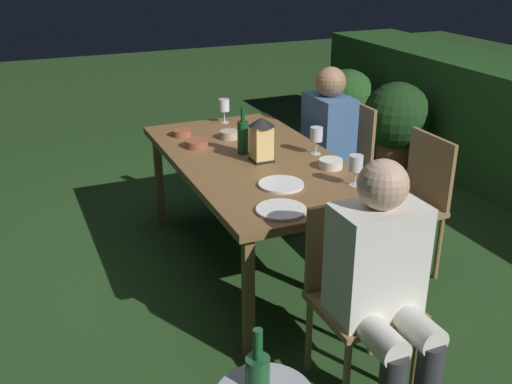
{
  "coord_description": "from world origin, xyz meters",
  "views": [
    {
      "loc": [
        3.11,
        -1.34,
        1.95
      ],
      "look_at": [
        0.0,
        0.0,
        0.51
      ],
      "focal_mm": 42.14,
      "sensor_mm": 36.0,
      "label": 1
    }
  ],
  "objects_px": {
    "wine_glass_a": "(356,165)",
    "plate_a": "(281,210)",
    "bowl_bread": "(229,134)",
    "wine_glass_b": "(316,136)",
    "bowl_olives": "(181,133)",
    "wine_glass_c": "(224,106)",
    "person_in_cream": "(384,280)",
    "chair_side_right_a": "(343,157)",
    "plate_b": "(281,184)",
    "dining_table": "(256,167)",
    "bowl_dip": "(331,163)",
    "lantern_centerpiece": "(262,137)",
    "potted_plant_corner": "(396,121)",
    "bowl_salad": "(196,143)",
    "potted_plant_by_hedge": "(347,102)",
    "person_in_blue": "(320,140)",
    "green_bottle_on_table": "(243,136)",
    "chair_side_right_b": "(412,198)",
    "chair_head_far": "(356,288)"
  },
  "relations": [
    {
      "from": "wine_glass_b",
      "to": "bowl_olives",
      "type": "xyz_separation_m",
      "value": [
        -0.68,
        -0.65,
        -0.09
      ]
    },
    {
      "from": "wine_glass_a",
      "to": "bowl_salad",
      "type": "bearing_deg",
      "value": -148.56
    },
    {
      "from": "chair_side_right_a",
      "to": "person_in_blue",
      "type": "xyz_separation_m",
      "value": [
        0.0,
        -0.2,
        0.15
      ]
    },
    {
      "from": "dining_table",
      "to": "chair_side_right_b",
      "type": "xyz_separation_m",
      "value": [
        0.41,
        0.86,
        -0.19
      ]
    },
    {
      "from": "bowl_bread",
      "to": "potted_plant_by_hedge",
      "type": "xyz_separation_m",
      "value": [
        -1.42,
        1.78,
        -0.3
      ]
    },
    {
      "from": "person_in_blue",
      "to": "potted_plant_by_hedge",
      "type": "relative_size",
      "value": 1.48
    },
    {
      "from": "bowl_bread",
      "to": "wine_glass_b",
      "type": "bearing_deg",
      "value": 37.11
    },
    {
      "from": "bowl_bread",
      "to": "potted_plant_corner",
      "type": "distance_m",
      "value": 1.9
    },
    {
      "from": "plate_a",
      "to": "bowl_bread",
      "type": "relative_size",
      "value": 2.01
    },
    {
      "from": "chair_side_right_b",
      "to": "wine_glass_c",
      "type": "relative_size",
      "value": 5.15
    },
    {
      "from": "potted_plant_corner",
      "to": "person_in_cream",
      "type": "bearing_deg",
      "value": -36.7
    },
    {
      "from": "bowl_salad",
      "to": "potted_plant_corner",
      "type": "distance_m",
      "value": 2.16
    },
    {
      "from": "wine_glass_a",
      "to": "wine_glass_c",
      "type": "height_order",
      "value": "same"
    },
    {
      "from": "chair_side_right_a",
      "to": "bowl_salad",
      "type": "distance_m",
      "value": 1.16
    },
    {
      "from": "bowl_olives",
      "to": "bowl_dip",
      "type": "height_order",
      "value": "bowl_dip"
    },
    {
      "from": "dining_table",
      "to": "bowl_olives",
      "type": "height_order",
      "value": "bowl_olives"
    },
    {
      "from": "wine_glass_a",
      "to": "potted_plant_corner",
      "type": "xyz_separation_m",
      "value": [
        -1.63,
        1.45,
        -0.37
      ]
    },
    {
      "from": "bowl_salad",
      "to": "person_in_blue",
      "type": "bearing_deg",
      "value": 93.84
    },
    {
      "from": "lantern_centerpiece",
      "to": "plate_b",
      "type": "distance_m",
      "value": 0.42
    },
    {
      "from": "bowl_bread",
      "to": "potted_plant_by_hedge",
      "type": "bearing_deg",
      "value": 128.63
    },
    {
      "from": "wine_glass_a",
      "to": "plate_a",
      "type": "distance_m",
      "value": 0.53
    },
    {
      "from": "bowl_salad",
      "to": "lantern_centerpiece",
      "type": "bearing_deg",
      "value": 34.63
    },
    {
      "from": "bowl_dip",
      "to": "potted_plant_corner",
      "type": "height_order",
      "value": "potted_plant_corner"
    },
    {
      "from": "chair_side_right_a",
      "to": "wine_glass_b",
      "type": "xyz_separation_m",
      "value": [
        0.48,
        -0.49,
        0.36
      ]
    },
    {
      "from": "chair_side_right_a",
      "to": "wine_glass_a",
      "type": "relative_size",
      "value": 5.15
    },
    {
      "from": "bowl_dip",
      "to": "potted_plant_by_hedge",
      "type": "relative_size",
      "value": 0.17
    },
    {
      "from": "chair_side_right_a",
      "to": "dining_table",
      "type": "bearing_deg",
      "value": -64.79
    },
    {
      "from": "lantern_centerpiece",
      "to": "wine_glass_b",
      "type": "distance_m",
      "value": 0.36
    },
    {
      "from": "bowl_dip",
      "to": "person_in_blue",
      "type": "bearing_deg",
      "value": 155.13
    },
    {
      "from": "person_in_cream",
      "to": "wine_glass_c",
      "type": "relative_size",
      "value": 6.8
    },
    {
      "from": "chair_head_far",
      "to": "wine_glass_c",
      "type": "relative_size",
      "value": 5.15
    },
    {
      "from": "chair_head_far",
      "to": "bowl_olives",
      "type": "relative_size",
      "value": 6.89
    },
    {
      "from": "plate_a",
      "to": "bowl_olives",
      "type": "xyz_separation_m",
      "value": [
        -1.34,
        -0.09,
        0.01
      ]
    },
    {
      "from": "bowl_bread",
      "to": "bowl_dip",
      "type": "bearing_deg",
      "value": 24.57
    },
    {
      "from": "wine_glass_c",
      "to": "bowl_bread",
      "type": "distance_m",
      "value": 0.38
    },
    {
      "from": "potted_plant_by_hedge",
      "to": "plate_b",
      "type": "bearing_deg",
      "value": -38.34
    },
    {
      "from": "wine_glass_b",
      "to": "plate_b",
      "type": "xyz_separation_m",
      "value": [
        0.38,
        -0.41,
        -0.11
      ]
    },
    {
      "from": "wine_glass_a",
      "to": "person_in_cream",
      "type": "bearing_deg",
      "value": -22.86
    },
    {
      "from": "wine_glass_a",
      "to": "potted_plant_corner",
      "type": "relative_size",
      "value": 0.21
    },
    {
      "from": "bowl_dip",
      "to": "potted_plant_by_hedge",
      "type": "height_order",
      "value": "bowl_dip"
    },
    {
      "from": "bowl_olives",
      "to": "potted_plant_by_hedge",
      "type": "distance_m",
      "value": 2.41
    },
    {
      "from": "wine_glass_a",
      "to": "green_bottle_on_table",
      "type": "bearing_deg",
      "value": -153.81
    },
    {
      "from": "wine_glass_b",
      "to": "bowl_bread",
      "type": "xyz_separation_m",
      "value": [
        -0.5,
        -0.38,
        -0.09
      ]
    },
    {
      "from": "person_in_blue",
      "to": "wine_glass_a",
      "type": "distance_m",
      "value": 1.08
    },
    {
      "from": "bowl_bread",
      "to": "wine_glass_c",
      "type": "bearing_deg",
      "value": 164.08
    },
    {
      "from": "bowl_dip",
      "to": "chair_side_right_a",
      "type": "bearing_deg",
      "value": 143.72
    },
    {
      "from": "chair_head_far",
      "to": "bowl_salad",
      "type": "distance_m",
      "value": 1.54
    },
    {
      "from": "person_in_cream",
      "to": "bowl_olives",
      "type": "distance_m",
      "value": 1.97
    },
    {
      "from": "wine_glass_a",
      "to": "lantern_centerpiece",
      "type": "bearing_deg",
      "value": -151.03
    },
    {
      "from": "wine_glass_c",
      "to": "chair_side_right_b",
      "type": "bearing_deg",
      "value": 32.85
    }
  ]
}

